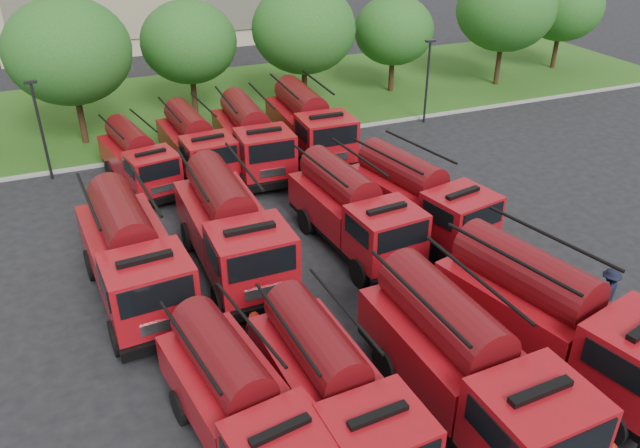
# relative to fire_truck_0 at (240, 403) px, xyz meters

# --- Properties ---
(ground) EXTENTS (140.00, 140.00, 0.00)m
(ground) POSITION_rel_fire_truck_0_xyz_m (5.82, 3.12, -1.56)
(ground) COLOR black
(ground) RESTS_ON ground
(lawn) EXTENTS (70.00, 16.00, 0.12)m
(lawn) POSITION_rel_fire_truck_0_xyz_m (5.82, 29.12, -1.50)
(lawn) COLOR #255115
(lawn) RESTS_ON ground
(curb) EXTENTS (70.00, 0.30, 0.14)m
(curb) POSITION_rel_fire_truck_0_xyz_m (5.82, 21.02, -1.49)
(curb) COLOR gray
(curb) RESTS_ON ground
(tree_2) EXTENTS (6.72, 6.72, 8.22)m
(tree_2) POSITION_rel_fire_truck_0_xyz_m (-2.18, 24.62, 3.80)
(tree_2) COLOR #382314
(tree_2) RESTS_ON ground
(tree_3) EXTENTS (5.88, 5.88, 7.19)m
(tree_3) POSITION_rel_fire_truck_0_xyz_m (4.82, 27.12, 3.13)
(tree_3) COLOR #382314
(tree_3) RESTS_ON ground
(tree_4) EXTENTS (6.55, 6.55, 8.01)m
(tree_4) POSITION_rel_fire_truck_0_xyz_m (11.82, 25.62, 3.66)
(tree_4) COLOR #382314
(tree_4) RESTS_ON ground
(tree_5) EXTENTS (5.46, 5.46, 6.68)m
(tree_5) POSITION_rel_fire_truck_0_xyz_m (18.82, 26.62, 2.79)
(tree_5) COLOR #382314
(tree_5) RESTS_ON ground
(tree_6) EXTENTS (6.89, 6.89, 8.42)m
(tree_6) POSITION_rel_fire_truck_0_xyz_m (26.82, 25.12, 3.93)
(tree_6) COLOR #382314
(tree_6) RESTS_ON ground
(tree_7) EXTENTS (6.05, 6.05, 7.39)m
(tree_7) POSITION_rel_fire_truck_0_xyz_m (33.82, 27.12, 3.26)
(tree_7) COLOR #382314
(tree_7) RESTS_ON ground
(lamp_post_0) EXTENTS (0.60, 0.25, 5.11)m
(lamp_post_0) POSITION_rel_fire_truck_0_xyz_m (-4.18, 20.32, 1.34)
(lamp_post_0) COLOR black
(lamp_post_0) RESTS_ON ground
(lamp_post_1) EXTENTS (0.60, 0.25, 5.11)m
(lamp_post_1) POSITION_rel_fire_truck_0_xyz_m (17.82, 20.32, 1.34)
(lamp_post_1) COLOR black
(lamp_post_1) RESTS_ON ground
(fire_truck_0) EXTENTS (3.36, 7.08, 3.09)m
(fire_truck_0) POSITION_rel_fire_truck_0_xyz_m (0.00, 0.00, 0.00)
(fire_truck_0) COLOR black
(fire_truck_0) RESTS_ON ground
(fire_truck_1) EXTENTS (2.85, 7.04, 3.15)m
(fire_truck_1) POSITION_rel_fire_truck_0_xyz_m (2.44, -0.43, 0.03)
(fire_truck_1) COLOR black
(fire_truck_1) RESTS_ON ground
(fire_truck_2) EXTENTS (3.18, 8.01, 3.59)m
(fire_truck_2) POSITION_rel_fire_truck_0_xyz_m (6.11, -1.22, 0.25)
(fire_truck_2) COLOR black
(fire_truck_2) RESTS_ON ground
(fire_truck_3) EXTENTS (4.52, 8.39, 3.63)m
(fire_truck_3) POSITION_rel_fire_truck_0_xyz_m (9.83, -0.48, 0.27)
(fire_truck_3) COLOR black
(fire_truck_3) RESTS_ON ground
(fire_truck_4) EXTENTS (3.38, 8.08, 3.59)m
(fire_truck_4) POSITION_rel_fire_truck_0_xyz_m (-1.60, 8.16, 0.25)
(fire_truck_4) COLOR black
(fire_truck_4) RESTS_ON ground
(fire_truck_5) EXTENTS (3.02, 8.05, 3.65)m
(fire_truck_5) POSITION_rel_fire_truck_0_xyz_m (2.16, 8.70, 0.28)
(fire_truck_5) COLOR black
(fire_truck_5) RESTS_ON ground
(fire_truck_6) EXTENTS (3.20, 7.55, 3.35)m
(fire_truck_6) POSITION_rel_fire_truck_0_xyz_m (7.20, 8.42, 0.13)
(fire_truck_6) COLOR black
(fire_truck_6) RESTS_ON ground
(fire_truck_7) EXTENTS (3.91, 7.63, 3.32)m
(fire_truck_7) POSITION_rel_fire_truck_0_xyz_m (10.29, 8.43, 0.11)
(fire_truck_7) COLOR black
(fire_truck_7) RESTS_ON ground
(fire_truck_8) EXTENTS (3.34, 6.70, 2.91)m
(fire_truck_8) POSITION_rel_fire_truck_0_xyz_m (-0.04, 17.76, -0.09)
(fire_truck_8) COLOR black
(fire_truck_8) RESTS_ON ground
(fire_truck_9) EXTENTS (2.98, 7.15, 3.18)m
(fire_truck_9) POSITION_rel_fire_truck_0_xyz_m (2.93, 18.21, 0.04)
(fire_truck_9) COLOR black
(fire_truck_9) RESTS_ON ground
(fire_truck_10) EXTENTS (2.95, 7.63, 3.44)m
(fire_truck_10) POSITION_rel_fire_truck_0_xyz_m (5.76, 17.70, 0.17)
(fire_truck_10) COLOR black
(fire_truck_10) RESTS_ON ground
(fire_truck_11) EXTENTS (3.06, 7.92, 3.57)m
(fire_truck_11) POSITION_rel_fire_truck_0_xyz_m (9.20, 18.29, 0.24)
(fire_truck_11) COLOR black
(fire_truck_11) RESTS_ON ground
(firefighter_3) EXTENTS (1.31, 1.02, 1.81)m
(firefighter_3) POSITION_rel_fire_truck_0_xyz_m (13.51, 0.81, -1.56)
(firefighter_3) COLOR black
(firefighter_3) RESTS_ON ground
(firefighter_4) EXTENTS (0.85, 0.81, 1.47)m
(firefighter_4) POSITION_rel_fire_truck_0_xyz_m (1.50, 3.66, -1.56)
(firefighter_4) COLOR maroon
(firefighter_4) RESTS_ON ground
(firefighter_5) EXTENTS (1.81, 1.05, 1.83)m
(firefighter_5) POSITION_rel_fire_truck_0_xyz_m (11.34, 7.07, -1.56)
(firefighter_5) COLOR maroon
(firefighter_5) RESTS_ON ground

